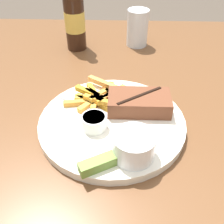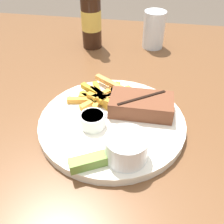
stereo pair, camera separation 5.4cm
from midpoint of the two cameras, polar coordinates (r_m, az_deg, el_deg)
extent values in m
cube|color=brown|center=(0.58, 2.68, -4.53)|extent=(1.23, 1.25, 0.04)
cylinder|color=brown|center=(1.40, -17.90, 2.86)|extent=(0.06, 0.06, 0.73)
cylinder|color=silver|center=(0.56, 2.76, -2.55)|extent=(0.31, 0.31, 0.01)
cylinder|color=white|center=(0.56, 2.79, -1.86)|extent=(0.31, 0.31, 0.00)
cube|color=brown|center=(0.57, 9.11, 1.44)|extent=(0.14, 0.07, 0.04)
cube|color=black|center=(0.56, 9.31, 3.00)|extent=(0.10, 0.07, 0.00)
cube|color=gold|center=(0.62, -2.34, 4.93)|extent=(0.05, 0.04, 0.01)
cube|color=gold|center=(0.60, -1.02, 2.38)|extent=(0.06, 0.07, 0.01)
cube|color=orange|center=(0.60, 3.42, 3.92)|extent=(0.06, 0.06, 0.01)
cube|color=gold|center=(0.60, -2.49, 2.89)|extent=(0.05, 0.04, 0.01)
cube|color=gold|center=(0.59, 0.23, 3.60)|extent=(0.04, 0.04, 0.01)
cube|color=gold|center=(0.59, -0.51, 2.09)|extent=(0.02, 0.05, 0.01)
cube|color=#D28840|center=(0.64, 1.80, 6.29)|extent=(0.08, 0.06, 0.01)
cube|color=gold|center=(0.63, 2.55, 4.81)|extent=(0.03, 0.06, 0.01)
cube|color=#C48631|center=(0.60, -4.24, 2.45)|extent=(0.06, 0.02, 0.01)
cube|color=#CA7E36|center=(0.59, 2.95, 3.49)|extent=(0.06, 0.04, 0.01)
cube|color=gold|center=(0.60, -0.41, 4.19)|extent=(0.04, 0.08, 0.01)
cube|color=#BF8726|center=(0.59, 1.08, 1.57)|extent=(0.05, 0.05, 0.01)
cube|color=#C78536|center=(0.60, -0.41, 4.02)|extent=(0.05, 0.05, 0.01)
cube|color=gold|center=(0.58, 0.19, 2.65)|extent=(0.07, 0.04, 0.01)
cube|color=gold|center=(0.63, 2.95, 4.85)|extent=(0.02, 0.05, 0.01)
cube|color=gold|center=(0.61, -1.75, 3.10)|extent=(0.06, 0.01, 0.01)
cylinder|color=white|center=(0.47, 6.51, -7.86)|extent=(0.08, 0.08, 0.05)
cylinder|color=beige|center=(0.45, 6.67, -6.33)|extent=(0.07, 0.07, 0.01)
cylinder|color=silver|center=(0.53, -1.31, -2.00)|extent=(0.05, 0.05, 0.03)
cylinder|color=#C67A4C|center=(0.52, -1.33, -1.02)|extent=(0.04, 0.04, 0.01)
cube|color=olive|center=(0.46, -1.60, -10.96)|extent=(0.07, 0.05, 0.02)
cube|color=#B7B7BC|center=(0.60, -4.06, 2.28)|extent=(0.09, 0.06, 0.00)
cube|color=#B7B7BC|center=(0.56, 0.53, -0.68)|extent=(0.03, 0.02, 0.00)
cube|color=#B7B7BC|center=(0.57, 0.83, -0.46)|extent=(0.03, 0.02, 0.00)
cube|color=#B7B7BC|center=(0.57, 1.13, -0.25)|extent=(0.03, 0.02, 0.00)
cylinder|color=black|center=(0.86, -2.63, 18.87)|extent=(0.06, 0.06, 0.16)
cylinder|color=gold|center=(0.86, -2.64, 19.38)|extent=(0.06, 0.06, 0.06)
cylinder|color=silver|center=(0.88, 10.94, 17.15)|extent=(0.07, 0.07, 0.12)
cylinder|color=white|center=(0.93, 9.63, 16.40)|extent=(0.03, 0.03, 0.05)
cylinder|color=#B7B7BC|center=(0.92, 9.86, 18.26)|extent=(0.03, 0.03, 0.01)
camera|label=1|loc=(0.03, -87.14, 2.35)|focal=42.00mm
camera|label=2|loc=(0.03, 92.86, -2.35)|focal=42.00mm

